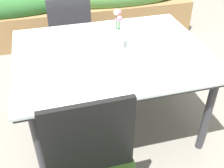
{
  "coord_description": "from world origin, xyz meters",
  "views": [
    {
      "loc": [
        -0.4,
        -1.82,
        1.76
      ],
      "look_at": [
        0.07,
        -0.07,
        0.43
      ],
      "focal_mm": 44.51,
      "sensor_mm": 36.0,
      "label": 1
    }
  ],
  "objects": [
    {
      "name": "flower_vase",
      "position": [
        0.13,
        -0.04,
        0.84
      ],
      "size": [
        0.08,
        0.08,
        0.31
      ],
      "color": "silver",
      "rests_on": "dining_table"
    },
    {
      "name": "dining_table",
      "position": [
        0.07,
        -0.07,
        0.66
      ],
      "size": [
        1.45,
        1.13,
        0.73
      ],
      "color": "silver",
      "rests_on": "ground"
    },
    {
      "name": "ground_plane",
      "position": [
        0.0,
        0.0,
        0.0
      ],
      "size": [
        12.0,
        12.0,
        0.0
      ],
      "primitive_type": "plane",
      "color": "gray"
    },
    {
      "name": "chair_far_side",
      "position": [
        -0.14,
        0.88,
        0.51
      ],
      "size": [
        0.46,
        0.46,
        0.88
      ],
      "rotation": [
        0.0,
        0.0,
        -0.05
      ],
      "color": "#3A312A",
      "rests_on": "ground"
    },
    {
      "name": "planter_box",
      "position": [
        -0.06,
        1.65,
        0.36
      ],
      "size": [
        3.37,
        0.43,
        0.76
      ],
      "color": "olive",
      "rests_on": "ground"
    }
  ]
}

